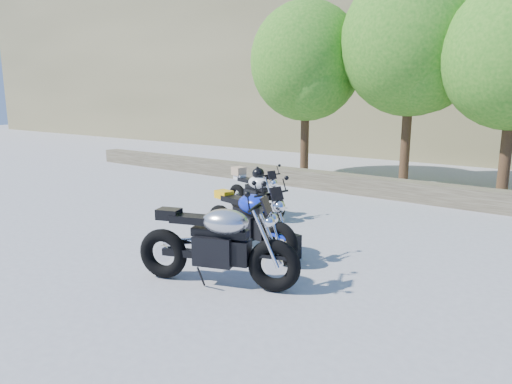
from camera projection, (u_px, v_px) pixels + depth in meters
ground at (215, 238)px, 8.54m from camera, size 90.00×90.00×0.00m
stone_wall at (348, 183)px, 12.76m from camera, size 22.00×0.55×0.50m
tree_decid_left at (308, 66)px, 14.79m from camera, size 3.67×3.67×5.62m
tree_decid_mid at (415, 47)px, 13.05m from camera, size 4.08×4.08×6.24m
silver_bike at (218, 244)px, 6.29m from camera, size 2.30×1.07×1.20m
white_bike at (255, 191)px, 10.21m from camera, size 1.93×0.74×1.08m
blue_bike at (249, 221)px, 7.63m from camera, size 2.23×0.76×1.13m
backpack at (290, 247)px, 7.44m from camera, size 0.33×0.29×0.40m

